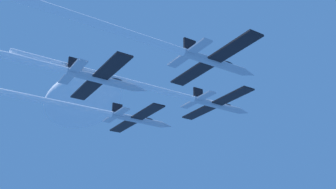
{
  "coord_description": "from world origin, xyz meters",
  "views": [
    {
      "loc": [
        41.84,
        -37.09,
        -21.2
      ],
      "look_at": [
        0.13,
        -10.25,
        0.11
      ],
      "focal_mm": 40.2,
      "sensor_mm": 36.0,
      "label": 1
    }
  ],
  "objects_px": {
    "jet_left_wing": "(94,111)",
    "jet_lead": "(169,92)",
    "jet_slot": "(26,61)",
    "jet_right_wing": "(156,43)"
  },
  "relations": [
    {
      "from": "jet_lead",
      "to": "jet_left_wing",
      "type": "xyz_separation_m",
      "value": [
        -9.52,
        -7.61,
        -1.36
      ]
    },
    {
      "from": "jet_left_wing",
      "to": "jet_slot",
      "type": "bearing_deg",
      "value": -50.93
    },
    {
      "from": "jet_right_wing",
      "to": "jet_slot",
      "type": "xyz_separation_m",
      "value": [
        -10.3,
        -11.53,
        -0.91
      ]
    },
    {
      "from": "jet_lead",
      "to": "jet_slot",
      "type": "distance_m",
      "value": 20.35
    },
    {
      "from": "jet_lead",
      "to": "jet_right_wing",
      "type": "xyz_separation_m",
      "value": [
        11.09,
        -8.78,
        -0.1
      ]
    },
    {
      "from": "jet_left_wing",
      "to": "jet_slot",
      "type": "height_order",
      "value": "jet_slot"
    },
    {
      "from": "jet_right_wing",
      "to": "jet_left_wing",
      "type": "bearing_deg",
      "value": 176.75
    },
    {
      "from": "jet_right_wing",
      "to": "jet_lead",
      "type": "bearing_deg",
      "value": 141.62
    },
    {
      "from": "jet_left_wing",
      "to": "jet_lead",
      "type": "bearing_deg",
      "value": 38.65
    },
    {
      "from": "jet_left_wing",
      "to": "jet_right_wing",
      "type": "distance_m",
      "value": 20.68
    }
  ]
}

